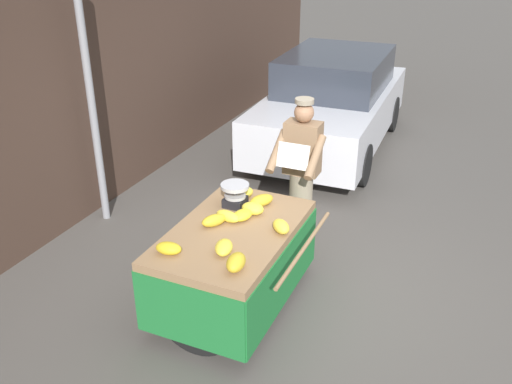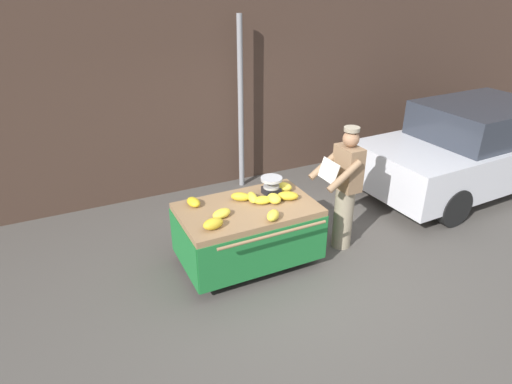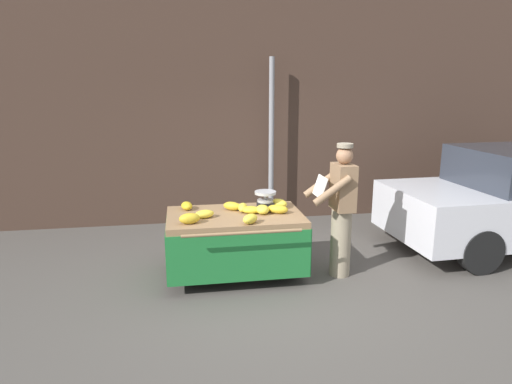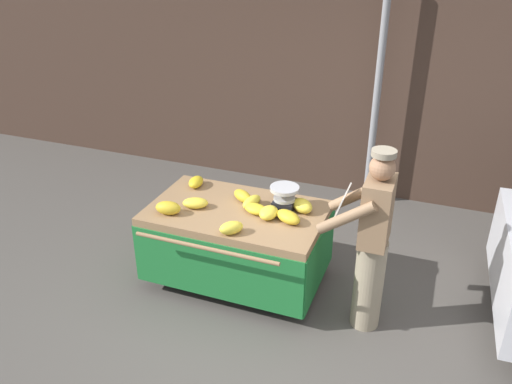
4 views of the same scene
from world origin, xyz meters
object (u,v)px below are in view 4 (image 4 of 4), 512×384
object	(u,v)px
weighing_scale	(284,198)
banana_cart	(237,229)
banana_bunch_5	(288,217)
banana_bunch_6	(231,228)
vendor_person	(372,242)
banana_bunch_0	(256,209)
banana_bunch_7	(302,206)
banana_bunch_8	(252,202)
banana_bunch_1	(168,208)
banana_bunch_4	(195,203)
banana_bunch_2	(243,196)
street_pole	(377,96)
banana_bunch_3	(269,213)
banana_bunch_9	(196,182)

from	to	relation	value
weighing_scale	banana_cart	bearing A→B (deg)	-156.80
banana_bunch_5	banana_bunch_6	world-z (taller)	banana_bunch_6
banana_bunch_5	vendor_person	size ratio (longest dim) A/B	0.16
banana_cart	banana_bunch_0	xyz separation A→B (m)	(0.20, -0.00, 0.27)
banana_bunch_5	banana_bunch_7	distance (m)	0.25
banana_bunch_5	banana_bunch_8	distance (m)	0.45
banana_bunch_7	vendor_person	size ratio (longest dim) A/B	0.14
banana_cart	banana_bunch_1	size ratio (longest dim) A/B	6.96
banana_bunch_0	banana_bunch_6	xyz separation A→B (m)	(-0.07, -0.42, 0.01)
banana_cart	banana_bunch_8	world-z (taller)	banana_bunch_8
banana_cart	banana_bunch_5	bearing A→B (deg)	-5.36
banana_bunch_4	banana_bunch_6	bearing A→B (deg)	-31.55
banana_cart	banana_bunch_8	distance (m)	0.32
banana_bunch_0	banana_bunch_2	bearing A→B (deg)	138.50
banana_bunch_7	banana_bunch_5	bearing A→B (deg)	-104.39
weighing_scale	banana_bunch_2	bearing A→B (deg)	179.22
banana_bunch_5	banana_bunch_8	world-z (taller)	banana_bunch_5
street_pole	banana_bunch_0	distance (m)	2.41
banana_bunch_3	banana_bunch_4	size ratio (longest dim) A/B	0.91
street_pole	banana_bunch_8	bearing A→B (deg)	-110.64
street_pole	vendor_person	distance (m)	2.51
street_pole	weighing_scale	distance (m)	2.16
banana_bunch_1	banana_bunch_3	xyz separation A→B (m)	(0.91, 0.26, -0.01)
weighing_scale	banana_bunch_8	distance (m)	0.32
banana_bunch_6	banana_bunch_3	bearing A→B (deg)	60.25
banana_cart	banana_bunch_0	world-z (taller)	banana_bunch_0
banana_cart	banana_bunch_2	distance (m)	0.34
banana_bunch_1	banana_bunch_9	xyz separation A→B (m)	(-0.02, 0.62, -0.01)
banana_bunch_4	vendor_person	size ratio (longest dim) A/B	0.14
banana_bunch_6	banana_bunch_1	bearing A→B (deg)	170.72
vendor_person	banana_bunch_0	bearing A→B (deg)	170.81
banana_bunch_0	banana_bunch_6	bearing A→B (deg)	-99.88
vendor_person	banana_bunch_6	bearing A→B (deg)	-168.79
banana_bunch_1	banana_bunch_4	xyz separation A→B (m)	(0.18, 0.20, -0.01)
street_pole	banana_bunch_1	xyz separation A→B (m)	(-1.48, -2.54, -0.54)
banana_bunch_8	weighing_scale	bearing A→B (deg)	13.40
street_pole	banana_cart	size ratio (longest dim) A/B	1.68
banana_bunch_7	banana_bunch_0	bearing A→B (deg)	-153.72
banana_bunch_7	weighing_scale	bearing A→B (deg)	-176.03
banana_bunch_1	vendor_person	xyz separation A→B (m)	(1.89, 0.12, -0.02)
banana_bunch_4	vendor_person	bearing A→B (deg)	-2.67
weighing_scale	banana_bunch_5	xyz separation A→B (m)	(0.11, -0.23, -0.06)
banana_cart	banana_bunch_2	bearing A→B (deg)	93.71
banana_bunch_5	banana_bunch_6	bearing A→B (deg)	-137.75
banana_bunch_3	banana_bunch_8	bearing A→B (deg)	146.44
street_pole	banana_bunch_7	world-z (taller)	street_pole
weighing_scale	banana_bunch_8	xyz separation A→B (m)	(-0.31, -0.07, -0.07)
banana_bunch_1	banana_bunch_7	size ratio (longest dim) A/B	1.01
weighing_scale	banana_bunch_4	distance (m)	0.86
street_pole	weighing_scale	world-z (taller)	street_pole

